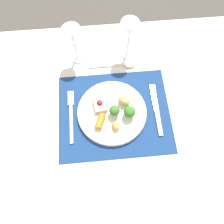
{
  "coord_description": "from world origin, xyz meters",
  "views": [
    {
      "loc": [
        -0.04,
        -0.32,
        1.54
      ],
      "look_at": [
        -0.01,
        -0.0,
        0.75
      ],
      "focal_mm": 35.0,
      "sensor_mm": 36.0,
      "label": 1
    }
  ],
  "objects_px": {
    "knife": "(157,113)",
    "spoon": "(124,64)",
    "fork": "(71,112)",
    "wine_glass_near": "(129,32)",
    "wine_glass_far": "(73,38)",
    "dinner_plate": "(113,112)"
  },
  "relations": [
    {
      "from": "wine_glass_far",
      "to": "spoon",
      "type": "bearing_deg",
      "value": -15.82
    },
    {
      "from": "wine_glass_near",
      "to": "spoon",
      "type": "bearing_deg",
      "value": -108.87
    },
    {
      "from": "wine_glass_near",
      "to": "wine_glass_far",
      "type": "xyz_separation_m",
      "value": [
        -0.22,
        -0.0,
        -0.01
      ]
    },
    {
      "from": "fork",
      "to": "wine_glass_far",
      "type": "height_order",
      "value": "wine_glass_far"
    },
    {
      "from": "wine_glass_far",
      "to": "knife",
      "type": "bearing_deg",
      "value": -43.96
    },
    {
      "from": "fork",
      "to": "knife",
      "type": "height_order",
      "value": "knife"
    },
    {
      "from": "knife",
      "to": "spoon",
      "type": "height_order",
      "value": "spoon"
    },
    {
      "from": "fork",
      "to": "wine_glass_far",
      "type": "bearing_deg",
      "value": 82.25
    },
    {
      "from": "fork",
      "to": "wine_glass_near",
      "type": "xyz_separation_m",
      "value": [
        0.25,
        0.26,
        0.13
      ]
    },
    {
      "from": "knife",
      "to": "wine_glass_near",
      "type": "distance_m",
      "value": 0.33
    },
    {
      "from": "fork",
      "to": "dinner_plate",
      "type": "bearing_deg",
      "value": -7.53
    },
    {
      "from": "wine_glass_near",
      "to": "wine_glass_far",
      "type": "relative_size",
      "value": 1.05
    },
    {
      "from": "knife",
      "to": "spoon",
      "type": "relative_size",
      "value": 1.09
    },
    {
      "from": "fork",
      "to": "wine_glass_near",
      "type": "bearing_deg",
      "value": 45.62
    },
    {
      "from": "knife",
      "to": "wine_glass_far",
      "type": "xyz_separation_m",
      "value": [
        -0.3,
        0.29,
        0.12
      ]
    },
    {
      "from": "dinner_plate",
      "to": "spoon",
      "type": "bearing_deg",
      "value": 72.58
    },
    {
      "from": "wine_glass_far",
      "to": "wine_glass_near",
      "type": "bearing_deg",
      "value": 0.66
    },
    {
      "from": "fork",
      "to": "wine_glass_near",
      "type": "height_order",
      "value": "wine_glass_near"
    },
    {
      "from": "fork",
      "to": "knife",
      "type": "relative_size",
      "value": 1.0
    },
    {
      "from": "fork",
      "to": "knife",
      "type": "bearing_deg",
      "value": -5.96
    },
    {
      "from": "dinner_plate",
      "to": "wine_glass_far",
      "type": "height_order",
      "value": "wine_glass_far"
    },
    {
      "from": "spoon",
      "to": "wine_glass_far",
      "type": "xyz_separation_m",
      "value": [
        -0.2,
        0.06,
        0.12
      ]
    }
  ]
}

